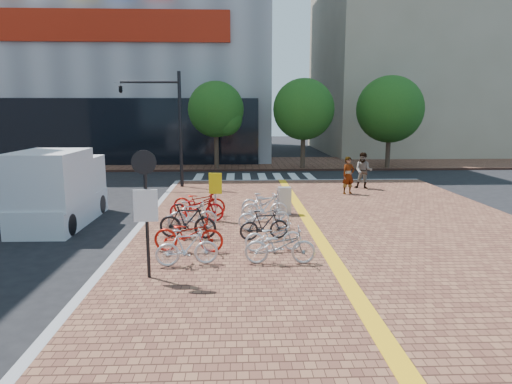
{
  "coord_description": "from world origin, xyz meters",
  "views": [
    {
      "loc": [
        -0.56,
        -14.05,
        4.12
      ],
      "look_at": [
        0.08,
        1.67,
        1.3
      ],
      "focal_mm": 32.0,
      "sensor_mm": 36.0,
      "label": 1
    }
  ],
  "objects_px": {
    "bike_4": "(197,207)",
    "bike_11": "(265,202)",
    "bike_6": "(280,246)",
    "traffic_light_pole": "(153,108)",
    "bike_9": "(264,216)",
    "bike_7": "(273,236)",
    "yellow_sign": "(215,188)",
    "bike_2": "(188,221)",
    "pedestrian_a": "(348,175)",
    "utility_box": "(284,201)",
    "pedestrian_b": "(364,171)",
    "box_truck": "(59,189)",
    "bike_10": "(264,207)",
    "bike_0": "(187,247)",
    "bike_5": "(199,202)",
    "bike_3": "(192,215)",
    "bike_8": "(264,225)",
    "notice_sign": "(146,199)",
    "bike_1": "(189,234)"
  },
  "relations": [
    {
      "from": "pedestrian_b",
      "to": "traffic_light_pole",
      "type": "height_order",
      "value": "traffic_light_pole"
    },
    {
      "from": "pedestrian_b",
      "to": "bike_2",
      "type": "bearing_deg",
      "value": -107.46
    },
    {
      "from": "bike_11",
      "to": "notice_sign",
      "type": "xyz_separation_m",
      "value": [
        -3.21,
        -6.67,
        1.46
      ]
    },
    {
      "from": "bike_1",
      "to": "bike_8",
      "type": "height_order",
      "value": "bike_1"
    },
    {
      "from": "bike_8",
      "to": "notice_sign",
      "type": "height_order",
      "value": "notice_sign"
    },
    {
      "from": "traffic_light_pole",
      "to": "bike_5",
      "type": "bearing_deg",
      "value": -67.28
    },
    {
      "from": "bike_11",
      "to": "notice_sign",
      "type": "relative_size",
      "value": 0.6
    },
    {
      "from": "bike_11",
      "to": "traffic_light_pole",
      "type": "bearing_deg",
      "value": 30.95
    },
    {
      "from": "bike_0",
      "to": "pedestrian_a",
      "type": "xyz_separation_m",
      "value": [
        6.64,
        10.08,
        0.41
      ]
    },
    {
      "from": "bike_1",
      "to": "box_truck",
      "type": "relative_size",
      "value": 0.42
    },
    {
      "from": "bike_1",
      "to": "bike_9",
      "type": "relative_size",
      "value": 1.12
    },
    {
      "from": "bike_8",
      "to": "yellow_sign",
      "type": "height_order",
      "value": "yellow_sign"
    },
    {
      "from": "pedestrian_a",
      "to": "bike_7",
      "type": "bearing_deg",
      "value": -137.38
    },
    {
      "from": "bike_6",
      "to": "bike_10",
      "type": "xyz_separation_m",
      "value": [
        -0.13,
        4.74,
        0.03
      ]
    },
    {
      "from": "bike_3",
      "to": "bike_10",
      "type": "height_order",
      "value": "bike_10"
    },
    {
      "from": "bike_9",
      "to": "traffic_light_pole",
      "type": "height_order",
      "value": "traffic_light_pole"
    },
    {
      "from": "bike_4",
      "to": "utility_box",
      "type": "xyz_separation_m",
      "value": [
        3.3,
        1.02,
        0.01
      ]
    },
    {
      "from": "bike_9",
      "to": "bike_11",
      "type": "bearing_deg",
      "value": -13.62
    },
    {
      "from": "bike_4",
      "to": "bike_6",
      "type": "height_order",
      "value": "bike_4"
    },
    {
      "from": "pedestrian_b",
      "to": "box_truck",
      "type": "relative_size",
      "value": 0.39
    },
    {
      "from": "bike_2",
      "to": "pedestrian_a",
      "type": "height_order",
      "value": "pedestrian_a"
    },
    {
      "from": "bike_6",
      "to": "traffic_light_pole",
      "type": "xyz_separation_m",
      "value": [
        -5.41,
        12.52,
        3.61
      ]
    },
    {
      "from": "bike_7",
      "to": "traffic_light_pole",
      "type": "relative_size",
      "value": 0.28
    },
    {
      "from": "bike_0",
      "to": "box_truck",
      "type": "bearing_deg",
      "value": 34.91
    },
    {
      "from": "yellow_sign",
      "to": "bike_5",
      "type": "bearing_deg",
      "value": 127.16
    },
    {
      "from": "bike_7",
      "to": "yellow_sign",
      "type": "xyz_separation_m",
      "value": [
        -1.82,
        3.76,
        0.78
      ]
    },
    {
      "from": "bike_6",
      "to": "pedestrian_a",
      "type": "distance_m",
      "value": 10.89
    },
    {
      "from": "pedestrian_b",
      "to": "yellow_sign",
      "type": "relative_size",
      "value": 1.06
    },
    {
      "from": "bike_4",
      "to": "bike_5",
      "type": "relative_size",
      "value": 0.98
    },
    {
      "from": "bike_6",
      "to": "bike_7",
      "type": "xyz_separation_m",
      "value": [
        -0.09,
        1.1,
        -0.05
      ]
    },
    {
      "from": "notice_sign",
      "to": "traffic_light_pole",
      "type": "distance_m",
      "value": 13.76
    },
    {
      "from": "pedestrian_a",
      "to": "traffic_light_pole",
      "type": "relative_size",
      "value": 0.3
    },
    {
      "from": "bike_6",
      "to": "pedestrian_a",
      "type": "bearing_deg",
      "value": -21.33
    },
    {
      "from": "bike_11",
      "to": "bike_9",
      "type": "bearing_deg",
      "value": 167.97
    },
    {
      "from": "bike_8",
      "to": "pedestrian_b",
      "type": "xyz_separation_m",
      "value": [
        5.64,
        9.19,
        0.46
      ]
    },
    {
      "from": "bike_2",
      "to": "traffic_light_pole",
      "type": "xyz_separation_m",
      "value": [
        -2.73,
        9.98,
        3.55
      ]
    },
    {
      "from": "bike_4",
      "to": "traffic_light_pole",
      "type": "height_order",
      "value": "traffic_light_pole"
    },
    {
      "from": "bike_5",
      "to": "bike_11",
      "type": "bearing_deg",
      "value": -81.11
    },
    {
      "from": "notice_sign",
      "to": "utility_box",
      "type": "bearing_deg",
      "value": 59.42
    },
    {
      "from": "bike_4",
      "to": "bike_8",
      "type": "bearing_deg",
      "value": -133.21
    },
    {
      "from": "bike_9",
      "to": "bike_10",
      "type": "height_order",
      "value": "bike_10"
    },
    {
      "from": "bike_7",
      "to": "bike_8",
      "type": "xyz_separation_m",
      "value": [
        -0.2,
        1.18,
        0.03
      ]
    },
    {
      "from": "bike_5",
      "to": "bike_3",
      "type": "bearing_deg",
      "value": -173.45
    },
    {
      "from": "bike_2",
      "to": "box_truck",
      "type": "distance_m",
      "value": 5.6
    },
    {
      "from": "bike_4",
      "to": "bike_11",
      "type": "bearing_deg",
      "value": -64.77
    },
    {
      "from": "bike_1",
      "to": "pedestrian_b",
      "type": "height_order",
      "value": "pedestrian_b"
    },
    {
      "from": "bike_6",
      "to": "pedestrian_a",
      "type": "height_order",
      "value": "pedestrian_a"
    },
    {
      "from": "pedestrian_a",
      "to": "traffic_light_pole",
      "type": "distance_m",
      "value": 10.45
    },
    {
      "from": "bike_9",
      "to": "notice_sign",
      "type": "distance_m",
      "value": 5.56
    },
    {
      "from": "notice_sign",
      "to": "bike_7",
      "type": "bearing_deg",
      "value": 32.41
    }
  ]
}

